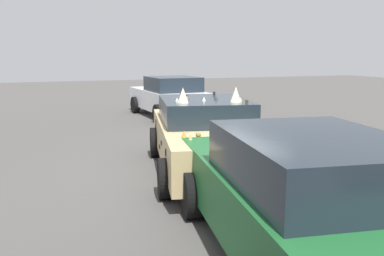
% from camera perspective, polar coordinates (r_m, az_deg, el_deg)
% --- Properties ---
extents(ground_plane, '(60.00, 60.00, 0.00)m').
position_cam_1_polar(ground_plane, '(8.17, 1.98, -6.09)').
color(ground_plane, '#514F4C').
extents(art_car_decorated, '(4.79, 2.76, 1.70)m').
position_cam_1_polar(art_car_decorated, '(8.05, 1.94, -0.97)').
color(art_car_decorated, '#D8BC7F').
rests_on(art_car_decorated, ground).
extents(parked_sedan_near_right, '(4.71, 2.55, 1.50)m').
position_cam_1_polar(parked_sedan_near_right, '(4.68, 14.69, -9.15)').
color(parked_sedan_near_right, '#1E602D').
rests_on(parked_sedan_near_right, ground).
extents(parked_sedan_far_left, '(4.55, 2.25, 1.49)m').
position_cam_1_polar(parked_sedan_far_left, '(15.31, -3.06, 4.34)').
color(parked_sedan_far_left, white).
rests_on(parked_sedan_far_left, ground).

